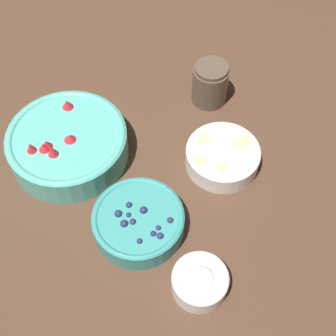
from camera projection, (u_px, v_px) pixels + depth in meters
name	position (u px, v px, depth m)	size (l,w,h in m)	color
ground_plane	(138.00, 179.00, 1.03)	(4.00, 4.00, 0.00)	#4C3323
bowl_strawberries	(68.00, 143.00, 1.03)	(0.26, 0.26, 0.09)	#56B7A8
bowl_blueberries	(138.00, 221.00, 0.94)	(0.19, 0.19, 0.06)	teal
bowl_bananas	(223.00, 156.00, 1.03)	(0.16, 0.16, 0.05)	white
bowl_cream	(200.00, 281.00, 0.87)	(0.11, 0.11, 0.06)	silver
jar_chocolate	(210.00, 85.00, 1.12)	(0.09, 0.09, 0.11)	brown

